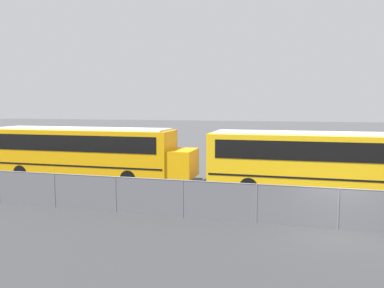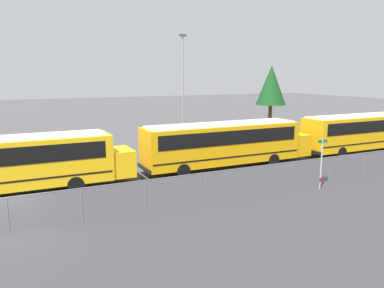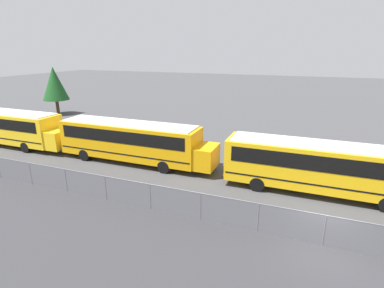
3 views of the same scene
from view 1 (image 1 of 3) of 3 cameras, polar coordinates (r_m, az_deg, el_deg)
The scene contains 4 objects.
ground_plane at distance 15.65m, azimuth 21.33°, elevation -12.05°, with size 200.00×200.00×0.00m, color #424244.
fence at distance 15.42m, azimuth 21.45°, elevation -9.12°, with size 110.72×0.07×1.62m.
school_bus_2 at distance 24.59m, azimuth -15.80°, elevation -0.77°, with size 13.39×2.62×3.31m.
school_bus_3 at distance 20.87m, azimuth 19.92°, elevation -2.06°, with size 13.39×2.62×3.31m.
Camera 1 is at (-1.91, -14.80, 4.71)m, focal length 35.00 mm.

